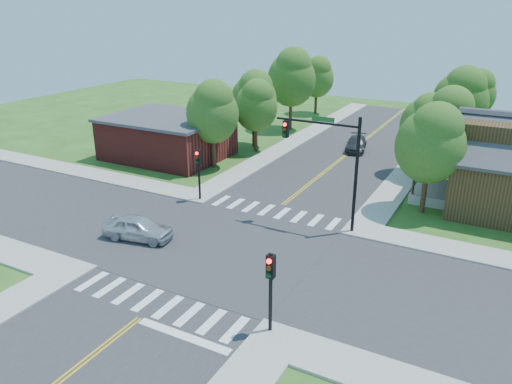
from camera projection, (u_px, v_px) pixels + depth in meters
The scene contains 25 objects.
ground at pixel (226, 250), 28.50m from camera, with size 100.00×100.00×0.00m, color #2F5119.
road_ns at pixel (226, 250), 28.49m from camera, with size 10.00×90.00×0.04m, color #2D2D30.
road_ew at pixel (226, 250), 28.49m from camera, with size 90.00×10.00×0.04m, color #2D2D30.
intersection_patch at pixel (226, 250), 28.50m from camera, with size 10.20×10.20×0.06m, color #2D2D30.
sidewalk_nw at pixel (172, 147), 48.46m from camera, with size 40.00×40.00×0.14m.
crosswalk_north at pixel (274, 211), 33.59m from camera, with size 8.85×2.00×0.01m.
crosswalk_south at pixel (158, 303), 23.38m from camera, with size 8.85×2.00×0.01m.
centerline at pixel (226, 249), 28.48m from camera, with size 0.30×90.00×0.01m.
stop_bar at pixel (184, 337), 21.14m from camera, with size 4.60×0.45×0.09m, color white.
signal_mast_ne at pixel (330, 153), 29.64m from camera, with size 5.30×0.42×7.20m.
signal_pole_se at pixel (270, 279), 20.45m from camera, with size 0.34×0.42×3.80m.
signal_pole_nw at pixel (198, 165), 34.60m from camera, with size 0.34×0.42×3.80m.
building_nw at pixel (168, 136), 44.94m from camera, with size 10.40×8.40×3.73m.
tree_e_a at pixel (432, 141), 31.75m from camera, with size 4.44×4.21×7.54m.
tree_e_b at pixel (448, 119), 37.96m from camera, with size 4.41×4.19×7.49m.
tree_e_c at pixel (461, 97), 43.87m from camera, with size 4.81×4.57×8.18m.
tree_e_d at pixel (476, 92), 51.27m from camera, with size 4.11×3.90×6.98m.
tree_w_a at pixel (213, 110), 40.94m from camera, with size 4.41×4.19×7.50m.
tree_w_b at pixel (254, 97), 46.97m from camera, with size 4.38×4.16×7.45m.
tree_w_c at pixel (292, 76), 53.15m from camera, with size 5.24×4.97×8.90m.
tree_w_d at pixel (317, 76), 61.25m from camera, with size 4.20×3.99×7.14m.
tree_house at pixel (427, 122), 39.21m from camera, with size 3.98×3.78×6.76m.
tree_bldg at pixel (256, 104), 45.54m from camera, with size 4.03×3.83×6.86m.
car_silver at pixel (138, 228), 29.53m from camera, with size 4.46×2.46×1.44m, color silver.
car_dgrey at pixel (356, 144), 47.18m from camera, with size 2.61×4.59×1.25m, color #2F3134.
Camera 1 is at (13.48, -21.61, 13.32)m, focal length 35.00 mm.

